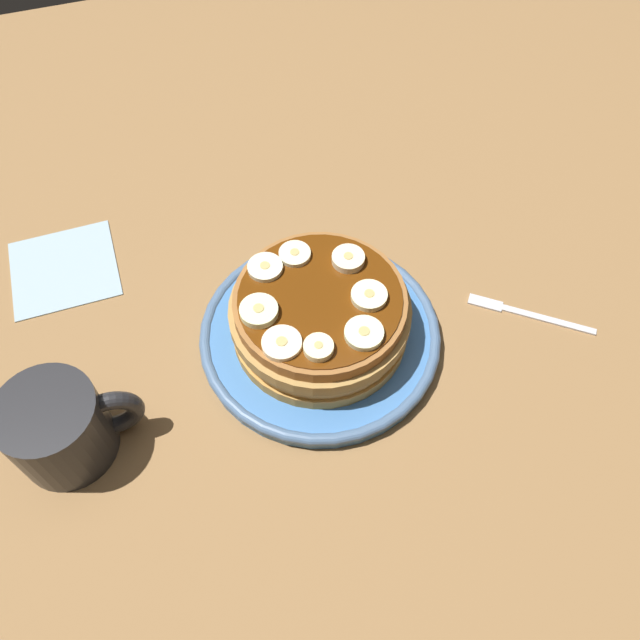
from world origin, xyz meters
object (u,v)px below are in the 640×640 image
object	(u,v)px
pancake_stack	(320,314)
banana_slice_2	(319,348)
banana_slice_6	(369,296)
banana_slice_7	(265,268)
napkin	(64,268)
banana_slice_1	(348,259)
banana_slice_3	(260,315)
banana_slice_5	(364,334)
banana_slice_0	(282,343)
banana_slice_4	(295,254)
fork	(523,312)
coffee_mug	(62,427)
plate	(320,334)

from	to	relation	value
pancake_stack	banana_slice_2	size ratio (longest dim) A/B	6.66
banana_slice_6	banana_slice_7	world-z (taller)	banana_slice_6
banana_slice_2	napkin	xyz separation A→B (cm)	(-21.54, 22.54, -7.48)
banana_slice_1	banana_slice_7	bearing A→B (deg)	168.34
banana_slice_3	banana_slice_2	bearing A→B (deg)	-51.80
banana_slice_3	banana_slice_5	world-z (taller)	banana_slice_3
banana_slice_0	banana_slice_4	xyz separation A→B (cm)	(3.97, 9.14, 0.01)
fork	banana_slice_6	bearing A→B (deg)	172.98
coffee_mug	napkin	size ratio (longest dim) A/B	1.06
banana_slice_6	fork	size ratio (longest dim) A/B	0.30
banana_slice_3	banana_slice_5	distance (cm)	9.31
banana_slice_0	fork	bearing A→B (deg)	0.55
banana_slice_3	banana_slice_4	xyz separation A→B (cm)	(4.97, 5.78, -0.15)
pancake_stack	banana_slice_2	distance (cm)	6.60
banana_slice_4	napkin	world-z (taller)	banana_slice_4
pancake_stack	banana_slice_5	bearing A→B (deg)	-66.39
banana_slice_2	fork	distance (cm)	23.94
banana_slice_2	banana_slice_3	size ratio (longest dim) A/B	0.76
banana_slice_1	fork	distance (cm)	19.69
pancake_stack	coffee_mug	bearing A→B (deg)	-170.98
banana_slice_4	banana_slice_6	bearing A→B (deg)	-54.26
fork	banana_slice_0	bearing A→B (deg)	-179.45
banana_slice_1	banana_slice_6	distance (cm)	4.59
pancake_stack	banana_slice_5	xyz separation A→B (cm)	(2.29, -5.24, 3.15)
banana_slice_4	pancake_stack	bearing A→B (deg)	-81.44
banana_slice_0	banana_slice_2	distance (cm)	3.21
banana_slice_3	banana_slice_6	xyz separation A→B (cm)	(9.89, -1.06, -0.07)
banana_slice_2	banana_slice_6	bearing A→B (deg)	32.14
napkin	banana_slice_4	bearing A→B (deg)	-27.66
plate	fork	size ratio (longest dim) A/B	2.17
banana_slice_6	banana_slice_7	size ratio (longest dim) A/B	1.00
banana_slice_0	coffee_mug	bearing A→B (deg)	179.90
plate	banana_slice_5	bearing A→B (deg)	-65.32
plate	coffee_mug	distance (cm)	24.89
banana_slice_7	coffee_mug	distance (cm)	22.54
banana_slice_7	pancake_stack	bearing A→B (deg)	-49.43
banana_slice_5	banana_slice_7	bearing A→B (deg)	122.27
banana_slice_4	banana_slice_1	bearing A→B (deg)	-26.41
banana_slice_7	plate	bearing A→B (deg)	-50.73
pancake_stack	banana_slice_2	xyz separation A→B (cm)	(-1.92, -5.43, 3.22)
banana_slice_1	coffee_mug	distance (cm)	29.31
banana_slice_7	fork	bearing A→B (deg)	-18.40
banana_slice_0	banana_slice_3	bearing A→B (deg)	106.58
banana_slice_4	banana_slice_6	distance (cm)	8.43
plate	banana_slice_1	size ratio (longest dim) A/B	7.62
coffee_mug	banana_slice_3	bearing A→B (deg)	10.06
pancake_stack	napkin	world-z (taller)	pancake_stack
banana_slice_4	banana_slice_7	xyz separation A→B (cm)	(-3.10, -0.68, 0.00)
banana_slice_6	banana_slice_4	bearing A→B (deg)	125.74
banana_slice_4	napkin	distance (cm)	26.64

